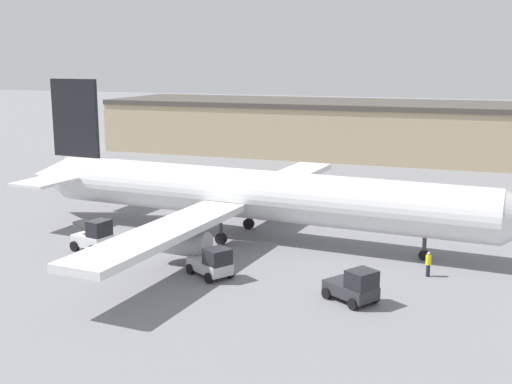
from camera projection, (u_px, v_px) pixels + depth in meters
The scene contains 7 objects.
ground_plane at pixel (256, 239), 50.17m from camera, with size 400.00×400.00×0.00m, color slate.
terminal_building at pixel (342, 128), 94.40m from camera, with size 69.88×18.19×7.84m.
airplane at pixel (244, 194), 49.87m from camera, with size 43.29×38.31×12.16m.
ground_crew_worker at pixel (428, 263), 41.32m from camera, with size 0.36×0.36×1.65m.
baggage_tug at pixel (212, 263), 41.17m from camera, with size 3.54×3.14×2.04m.
belt_loader_truck at pixel (94, 236), 46.86m from camera, with size 2.99×2.54×2.36m.
pushback_tug at pixel (354, 287), 36.88m from camera, with size 3.50×3.19×2.06m.
Camera 1 is at (16.74, -45.40, 13.73)m, focal length 45.00 mm.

